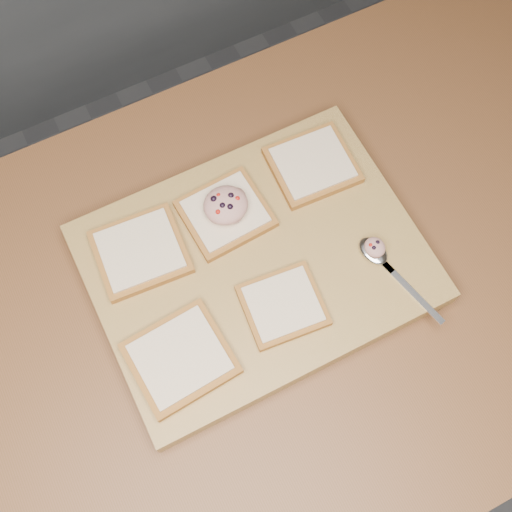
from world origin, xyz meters
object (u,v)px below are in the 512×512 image
Objects in this scene: cutting_board at (256,264)px; spoon at (379,257)px; bread_far_center at (225,213)px; tuna_salad_dollop at (226,205)px.

cutting_board is 0.18m from spoon.
bread_far_center is 0.02m from tuna_salad_dollop.
spoon is at bearing -26.20° from cutting_board.
tuna_salad_dollop is at bearing 26.91° from bread_far_center.
tuna_salad_dollop is at bearing 135.58° from spoon.
bread_far_center is (-0.01, 0.08, 0.03)m from cutting_board.
bread_far_center reaches higher than cutting_board.
tuna_salad_dollop reaches higher than spoon.
spoon is (0.16, -0.08, 0.02)m from cutting_board.
cutting_board is 7.18× the size of tuna_salad_dollop.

